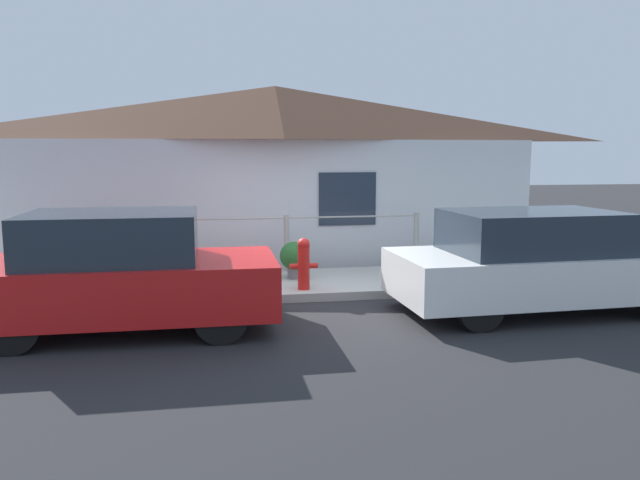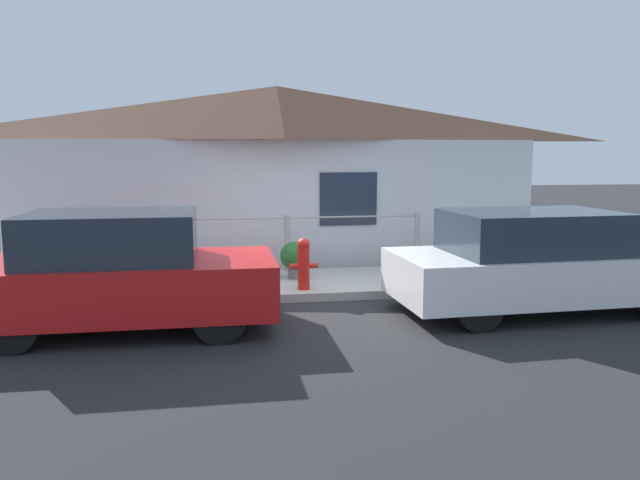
{
  "view_description": "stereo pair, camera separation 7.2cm",
  "coord_description": "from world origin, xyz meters",
  "px_view_note": "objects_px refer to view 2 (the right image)",
  "views": [
    {
      "loc": [
        -1.31,
        -9.03,
        2.25
      ],
      "look_at": [
        0.33,
        0.3,
        0.9
      ],
      "focal_mm": 35.0,
      "sensor_mm": 36.0,
      "label": 1
    },
    {
      "loc": [
        -1.23,
        -9.04,
        2.25
      ],
      "look_at": [
        0.33,
        0.3,
        0.9
      ],
      "focal_mm": 35.0,
      "sensor_mm": 36.0,
      "label": 2
    }
  ],
  "objects_px": {
    "potted_plant_near_hydrant": "(294,257)",
    "potted_plant_by_fence": "(156,256)",
    "car_left": "(122,273)",
    "car_right": "(538,262)",
    "fire_hydrant": "(304,263)"
  },
  "relations": [
    {
      "from": "fire_hydrant",
      "to": "potted_plant_by_fence",
      "type": "height_order",
      "value": "fire_hydrant"
    },
    {
      "from": "potted_plant_near_hydrant",
      "to": "potted_plant_by_fence",
      "type": "relative_size",
      "value": 0.92
    },
    {
      "from": "car_right",
      "to": "potted_plant_by_fence",
      "type": "bearing_deg",
      "value": 152.34
    },
    {
      "from": "potted_plant_near_hydrant",
      "to": "potted_plant_by_fence",
      "type": "distance_m",
      "value": 2.31
    },
    {
      "from": "potted_plant_near_hydrant",
      "to": "potted_plant_by_fence",
      "type": "xyz_separation_m",
      "value": [
        -2.28,
        0.37,
        0.02
      ]
    },
    {
      "from": "fire_hydrant",
      "to": "potted_plant_near_hydrant",
      "type": "height_order",
      "value": "fire_hydrant"
    },
    {
      "from": "fire_hydrant",
      "to": "potted_plant_by_fence",
      "type": "bearing_deg",
      "value": 152.18
    },
    {
      "from": "car_right",
      "to": "fire_hydrant",
      "type": "distance_m",
      "value": 3.43
    },
    {
      "from": "car_right",
      "to": "potted_plant_near_hydrant",
      "type": "height_order",
      "value": "car_right"
    },
    {
      "from": "car_left",
      "to": "car_right",
      "type": "distance_m",
      "value": 5.62
    },
    {
      "from": "potted_plant_near_hydrant",
      "to": "car_right",
      "type": "bearing_deg",
      "value": -35.38
    },
    {
      "from": "car_left",
      "to": "car_right",
      "type": "relative_size",
      "value": 0.88
    },
    {
      "from": "car_right",
      "to": "potted_plant_near_hydrant",
      "type": "relative_size",
      "value": 6.77
    },
    {
      "from": "car_left",
      "to": "potted_plant_near_hydrant",
      "type": "xyz_separation_m",
      "value": [
        2.46,
        2.24,
        -0.25
      ]
    },
    {
      "from": "potted_plant_by_fence",
      "to": "car_left",
      "type": "bearing_deg",
      "value": -93.94
    }
  ]
}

